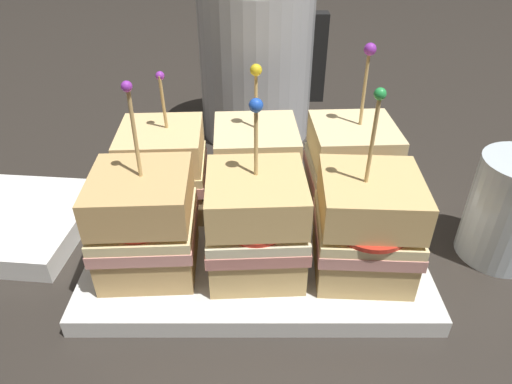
% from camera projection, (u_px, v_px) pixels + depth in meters
% --- Properties ---
extents(ground_plane, '(6.00, 6.00, 0.00)m').
position_uv_depth(ground_plane, '(256.00, 246.00, 0.48)').
color(ground_plane, '#2D2823').
extents(serving_platter, '(0.32, 0.23, 0.02)m').
position_uv_depth(serving_platter, '(256.00, 240.00, 0.47)').
color(serving_platter, silver).
rests_on(serving_platter, ground_plane).
extents(sandwich_front_left, '(0.09, 0.09, 0.18)m').
position_uv_depth(sandwich_front_left, '(145.00, 223.00, 0.40)').
color(sandwich_front_left, tan).
rests_on(sandwich_front_left, serving_platter).
extents(sandwich_front_center, '(0.09, 0.09, 0.16)m').
position_uv_depth(sandwich_front_center, '(260.00, 225.00, 0.40)').
color(sandwich_front_center, tan).
rests_on(sandwich_front_center, serving_platter).
extents(sandwich_front_right, '(0.09, 0.09, 0.18)m').
position_uv_depth(sandwich_front_right, '(366.00, 226.00, 0.40)').
color(sandwich_front_right, tan).
rests_on(sandwich_front_right, serving_platter).
extents(sandwich_back_left, '(0.09, 0.09, 0.15)m').
position_uv_depth(sandwich_back_left, '(164.00, 169.00, 0.49)').
color(sandwich_back_left, '#DBB77A').
rests_on(sandwich_back_left, serving_platter).
extents(sandwich_back_center, '(0.09, 0.09, 0.16)m').
position_uv_depth(sandwich_back_center, '(257.00, 170.00, 0.48)').
color(sandwich_back_center, beige).
rests_on(sandwich_back_center, serving_platter).
extents(sandwich_back_right, '(0.09, 0.09, 0.18)m').
position_uv_depth(sandwich_back_right, '(350.00, 167.00, 0.48)').
color(sandwich_back_right, beige).
rests_on(sandwich_back_right, serving_platter).
extents(kettle_steel, '(0.18, 0.16, 0.24)m').
position_uv_depth(kettle_steel, '(254.00, 62.00, 0.65)').
color(kettle_steel, '#B7BABF').
rests_on(kettle_steel, ground_plane).
extents(drinking_glass, '(0.08, 0.08, 0.11)m').
position_uv_depth(drinking_glass, '(510.00, 210.00, 0.44)').
color(drinking_glass, silver).
rests_on(drinking_glass, ground_plane).
extents(napkin_stack, '(0.16, 0.16, 0.02)m').
position_uv_depth(napkin_stack, '(17.00, 222.00, 0.49)').
color(napkin_stack, white).
rests_on(napkin_stack, ground_plane).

